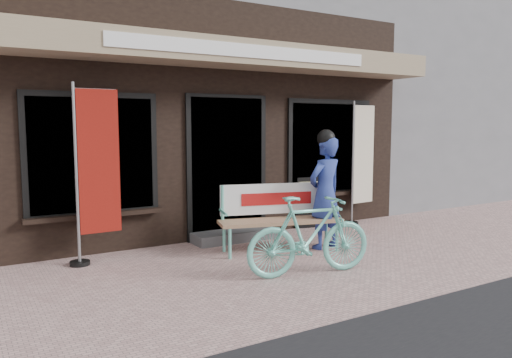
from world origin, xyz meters
TOP-DOWN VIEW (x-y plane):
  - ground at (0.00, 0.00)m, footprint 70.00×70.00m
  - storefront at (0.00, 4.96)m, footprint 7.00×6.77m
  - neighbor_right_near at (8.50, 5.50)m, footprint 10.00×7.00m
  - bench at (0.26, 0.93)m, footprint 1.76×0.87m
  - person at (0.88, 0.69)m, footprint 0.64×0.48m
  - bicycle at (-0.07, -0.22)m, footprint 1.61×0.71m
  - nobori_red at (-2.07, 1.57)m, footprint 0.66×0.25m
  - nobori_cream at (2.56, 1.78)m, footprint 0.63×0.25m
  - menu_stand at (1.51, 1.94)m, footprint 0.44×0.18m

SIDE VIEW (x-z plane):
  - ground at x=0.00m, z-range 0.00..0.00m
  - menu_stand at x=1.51m, z-range 0.01..0.87m
  - bicycle at x=-0.07m, z-range 0.00..0.94m
  - bench at x=0.26m, z-range 0.08..1.00m
  - person at x=0.88m, z-range -0.01..1.67m
  - nobori_cream at x=2.56m, z-range 0.03..2.18m
  - nobori_red at x=-2.07m, z-range 0.04..2.30m
  - neighbor_right_near at x=8.50m, z-range 0.00..5.60m
  - storefront at x=0.00m, z-range -0.01..5.99m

